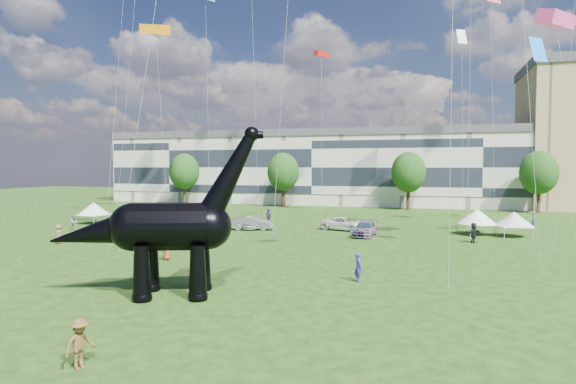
# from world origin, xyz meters

# --- Properties ---
(ground) EXTENTS (220.00, 220.00, 0.00)m
(ground) POSITION_xyz_m (0.00, 0.00, 0.00)
(ground) COLOR #16330C
(ground) RESTS_ON ground
(terrace_row) EXTENTS (78.00, 11.00, 12.00)m
(terrace_row) POSITION_xyz_m (-8.00, 62.00, 6.00)
(terrace_row) COLOR beige
(terrace_row) RESTS_ON ground
(tree_far_left) EXTENTS (5.20, 5.20, 9.44)m
(tree_far_left) POSITION_xyz_m (-30.00, 53.00, 6.29)
(tree_far_left) COLOR #382314
(tree_far_left) RESTS_ON ground
(tree_mid_left) EXTENTS (5.20, 5.20, 9.44)m
(tree_mid_left) POSITION_xyz_m (-12.00, 53.00, 6.29)
(tree_mid_left) COLOR #382314
(tree_mid_left) RESTS_ON ground
(tree_mid_right) EXTENTS (5.20, 5.20, 9.44)m
(tree_mid_right) POSITION_xyz_m (8.00, 53.00, 6.29)
(tree_mid_right) COLOR #382314
(tree_mid_right) RESTS_ON ground
(tree_far_right) EXTENTS (5.20, 5.20, 9.44)m
(tree_far_right) POSITION_xyz_m (26.00, 53.00, 6.29)
(tree_far_right) COLOR #382314
(tree_far_right) RESTS_ON ground
(dinosaur_sculpture) EXTENTS (10.98, 5.26, 9.10)m
(dinosaur_sculpture) POSITION_xyz_m (-2.35, -0.65, 3.44)
(dinosaur_sculpture) COLOR black
(dinosaur_sculpture) RESTS_ON ground
(car_silver) EXTENTS (3.07, 4.32, 1.37)m
(car_silver) POSITION_xyz_m (-7.64, 25.57, 0.68)
(car_silver) COLOR #B3B4B8
(car_silver) RESTS_ON ground
(car_grey) EXTENTS (4.72, 2.48, 1.48)m
(car_grey) POSITION_xyz_m (-6.97, 24.80, 0.74)
(car_grey) COLOR gray
(car_grey) RESTS_ON ground
(car_white) EXTENTS (5.41, 3.64, 1.38)m
(car_white) POSITION_xyz_m (2.49, 27.16, 0.69)
(car_white) COLOR white
(car_white) RESTS_ON ground
(car_dark) EXTENTS (2.13, 4.78, 1.36)m
(car_dark) POSITION_xyz_m (5.06, 23.63, 0.68)
(car_dark) COLOR #595960
(car_dark) RESTS_ON ground
(gazebo_near) EXTENTS (4.76, 4.76, 2.54)m
(gazebo_near) POSITION_xyz_m (15.48, 27.47, 1.78)
(gazebo_near) COLOR white
(gazebo_near) RESTS_ON ground
(gazebo_far) EXTENTS (4.06, 4.06, 2.41)m
(gazebo_far) POSITION_xyz_m (18.69, 26.96, 1.69)
(gazebo_far) COLOR silver
(gazebo_far) RESTS_ON ground
(gazebo_left) EXTENTS (4.01, 4.01, 2.49)m
(gazebo_left) POSITION_xyz_m (-26.63, 24.79, 1.75)
(gazebo_left) COLOR silver
(gazebo_left) RESTS_ON ground
(visitors) EXTENTS (47.85, 44.88, 1.88)m
(visitors) POSITION_xyz_m (-2.73, 14.92, 0.86)
(visitors) COLOR #5C387F
(visitors) RESTS_ON ground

